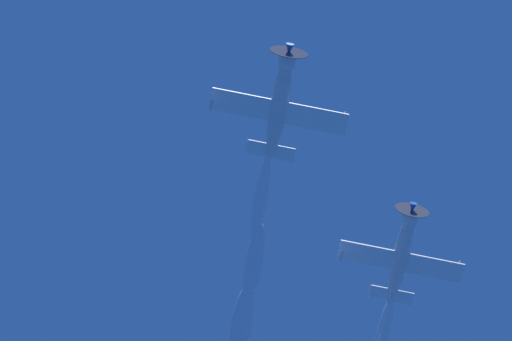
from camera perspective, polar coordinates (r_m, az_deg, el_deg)
airplane_lead at (r=65.94m, az=1.38°, el=3.92°), size 9.26×8.41×2.90m
airplane_left_wingman at (r=73.98m, az=8.48°, el=-4.86°), size 9.29×8.42×2.86m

